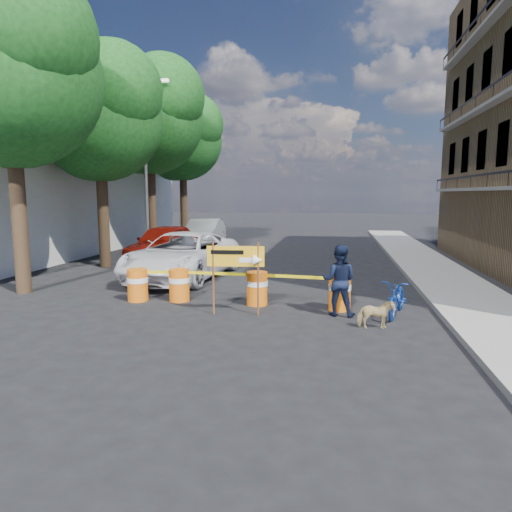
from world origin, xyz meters
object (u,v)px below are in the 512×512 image
at_px(barrel_far_left, 138,284).
at_px(pedestrian, 339,280).
at_px(sedan_silver, 204,233).
at_px(suv_white, 183,256).
at_px(detour_sign, 243,262).
at_px(barrel_far_right, 340,292).
at_px(sedan_red, 164,244).
at_px(bicycle, 398,281).
at_px(barrel_mid_left, 179,284).
at_px(dog, 376,315).
at_px(barrel_mid_right, 257,288).

xyz_separation_m(barrel_far_left, pedestrian, (5.52, -0.58, 0.40)).
relative_size(barrel_far_left, sedan_silver, 0.19).
height_order(suv_white, sedan_silver, suv_white).
bearing_deg(detour_sign, barrel_far_left, 158.24).
height_order(barrel_far_right, sedan_red, sedan_red).
bearing_deg(detour_sign, pedestrian, 3.87).
xyz_separation_m(bicycle, sedan_silver, (-8.80, 13.39, -0.09)).
bearing_deg(detour_sign, barrel_far_right, 15.51).
bearing_deg(detour_sign, bicycle, 3.47).
bearing_deg(barrel_mid_left, dog, -19.19).
distance_m(dog, suv_white, 8.09).
bearing_deg(suv_white, barrel_far_right, -28.18).
height_order(detour_sign, dog, detour_sign).
bearing_deg(dog, barrel_far_left, 69.76).
distance_m(barrel_mid_right, suv_white, 4.73).
height_order(suv_white, sedan_red, sedan_red).
bearing_deg(pedestrian, suv_white, -28.96).
bearing_deg(bicycle, sedan_red, 157.54).
xyz_separation_m(pedestrian, sedan_silver, (-7.38, 13.60, -0.09)).
bearing_deg(detour_sign, sedan_red, 117.60).
xyz_separation_m(dog, suv_white, (-6.22, 5.15, 0.48)).
bearing_deg(barrel_mid_left, pedestrian, -9.92).
distance_m(barrel_mid_right, bicycle, 3.64).
bearing_deg(bicycle, barrel_mid_left, -168.49).
bearing_deg(suv_white, dog, -34.37).
distance_m(barrel_mid_right, pedestrian, 2.30).
height_order(barrel_far_right, suv_white, suv_white).
bearing_deg(detour_sign, barrel_mid_left, 145.70).
xyz_separation_m(barrel_mid_left, sedan_red, (-3.01, 6.70, 0.36)).
relative_size(barrel_far_right, dog, 1.16).
bearing_deg(dog, detour_sign, 72.08).
bearing_deg(sedan_silver, detour_sign, -73.64).
height_order(barrel_mid_left, detour_sign, detour_sign).
relative_size(barrel_far_left, bicycle, 0.51).
distance_m(barrel_far_right, bicycle, 1.48).
relative_size(barrel_mid_left, barrel_mid_right, 1.00).
relative_size(detour_sign, sedan_silver, 0.38).
height_order(barrel_far_left, sedan_silver, sedan_silver).
xyz_separation_m(bicycle, dog, (-0.61, -1.24, -0.55)).
bearing_deg(barrel_mid_right, bicycle, -7.90).
bearing_deg(barrel_far_left, detour_sign, -16.55).
relative_size(barrel_far_left, barrel_mid_right, 1.00).
bearing_deg(pedestrian, sedan_silver, -53.23).
bearing_deg(barrel_far_right, barrel_mid_left, 176.82).
distance_m(barrel_mid_left, barrel_mid_right, 2.21).
bearing_deg(suv_white, pedestrian, -31.99).
height_order(barrel_far_left, suv_white, suv_white).
height_order(detour_sign, pedestrian, detour_sign).
xyz_separation_m(barrel_mid_right, sedan_red, (-5.22, 6.77, 0.36)).
height_order(dog, sedan_silver, sedan_silver).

